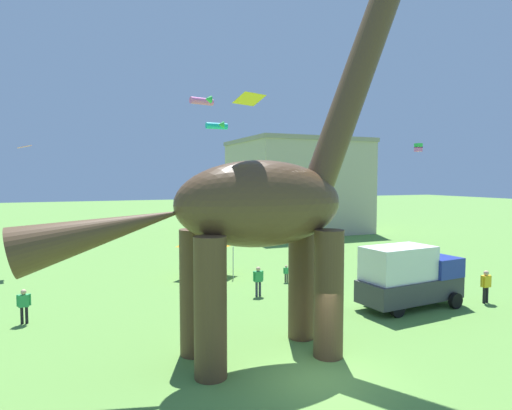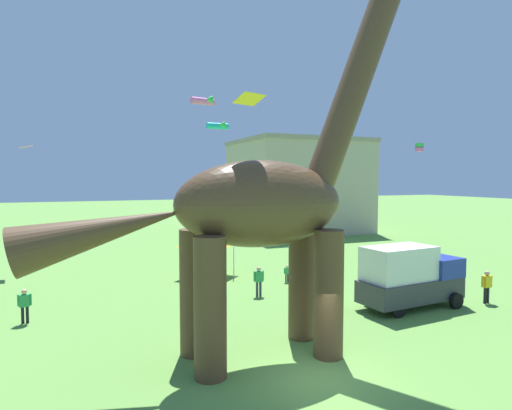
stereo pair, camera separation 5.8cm
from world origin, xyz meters
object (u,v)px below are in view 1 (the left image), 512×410
at_px(dinosaur_sculpture, 259,204).
at_px(person_far_spectator, 258,278).
at_px(parked_box_truck, 409,276).
at_px(kite_far_left, 203,101).
at_px(person_strolling_adult, 286,272).
at_px(person_photographer, 486,283).
at_px(person_vendor_side, 24,303).
at_px(festival_canopy_tent, 208,239).
at_px(kite_apex, 418,147).
at_px(kite_mid_right, 218,126).
at_px(kite_drifting, 249,99).
at_px(kite_mid_center, 25,147).

bearing_deg(dinosaur_sculpture, person_far_spectator, 76.11).
distance_m(parked_box_truck, kite_far_left, 23.41).
distance_m(person_strolling_adult, person_photographer, 11.28).
xyz_separation_m(person_far_spectator, person_vendor_side, (-11.67, -0.21, -0.05)).
relative_size(person_strolling_adult, festival_canopy_tent, 0.35).
distance_m(dinosaur_sculpture, kite_apex, 21.09).
height_order(dinosaur_sculpture, kite_mid_right, dinosaur_sculpture).
bearing_deg(dinosaur_sculpture, kite_far_left, 88.12).
relative_size(kite_far_left, kite_drifting, 1.79).
bearing_deg(kite_drifting, parked_box_truck, 13.54).
bearing_deg(kite_drifting, person_far_spectator, 64.88).
height_order(parked_box_truck, kite_apex, kite_apex).
distance_m(parked_box_truck, person_vendor_side, 18.57).
height_order(kite_far_left, kite_mid_center, kite_far_left).
bearing_deg(kite_drifting, kite_mid_right, 75.95).
bearing_deg(kite_mid_center, kite_far_left, 6.47).
relative_size(festival_canopy_tent, kite_apex, 5.11).
relative_size(festival_canopy_tent, kite_drifting, 2.56).
distance_m(dinosaur_sculpture, kite_drifting, 3.85).
bearing_deg(person_vendor_side, dinosaur_sculpture, -9.34).
bearing_deg(person_far_spectator, kite_mid_right, 165.77).
height_order(parked_box_truck, person_photographer, parked_box_truck).
bearing_deg(person_photographer, kite_apex, -113.42).
distance_m(person_far_spectator, kite_drifting, 11.70).
bearing_deg(kite_apex, person_strolling_adult, -174.34).
xyz_separation_m(dinosaur_sculpture, kite_mid_right, (4.44, 19.11, 5.12)).
relative_size(festival_canopy_tent, kite_mid_right, 1.76).
bearing_deg(person_far_spectator, festival_canopy_tent, -176.53).
bearing_deg(festival_canopy_tent, kite_mid_center, 148.14).
relative_size(person_vendor_side, festival_canopy_tent, 0.51).
bearing_deg(person_strolling_adult, kite_far_left, 21.64).
distance_m(person_strolling_adult, person_vendor_side, 14.81).
height_order(person_vendor_side, kite_apex, kite_apex).
xyz_separation_m(person_far_spectator, kite_mid_right, (1.29, 11.52, 9.81)).
bearing_deg(parked_box_truck, kite_drifting, -171.43).
xyz_separation_m(dinosaur_sculpture, kite_mid_center, (-9.52, 20.71, 3.17)).
bearing_deg(dinosaur_sculpture, kite_apex, 40.74).
bearing_deg(person_far_spectator, parked_box_truck, 44.06).
height_order(kite_drifting, kite_mid_center, kite_drifting).
bearing_deg(festival_canopy_tent, person_strolling_adult, -41.65).
height_order(parked_box_truck, person_vendor_side, parked_box_truck).
relative_size(parked_box_truck, kite_mid_right, 3.21).
distance_m(parked_box_truck, person_photographer, 4.50).
distance_m(kite_mid_right, kite_drifting, 19.41).
bearing_deg(festival_canopy_tent, kite_drifting, -99.45).
bearing_deg(person_strolling_adult, person_far_spectator, 141.44).
height_order(person_far_spectator, kite_far_left, kite_far_left).
xyz_separation_m(kite_far_left, kite_mid_center, (-13.66, -1.55, -4.41)).
bearing_deg(kite_apex, dinosaur_sculpture, -147.92).
relative_size(kite_mid_right, kite_far_left, 0.82).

